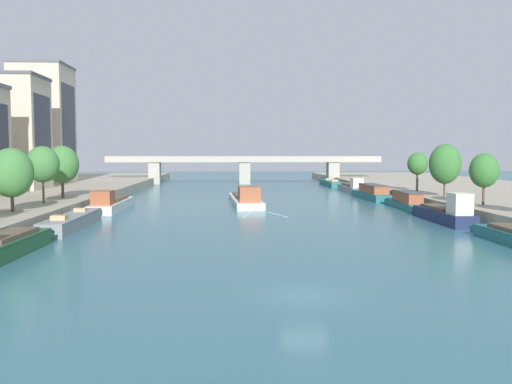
{
  "coord_description": "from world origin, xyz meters",
  "views": [
    {
      "loc": [
        -4.1,
        -27.9,
        7.73
      ],
      "look_at": [
        0.0,
        50.49,
        1.98
      ],
      "focal_mm": 36.98,
      "sensor_mm": 36.0,
      "label": 1
    }
  ],
  "objects": [
    {
      "name": "tree_left_distant",
      "position": [
        -26.57,
        37.1,
        6.42
      ],
      "size": [
        3.95,
        3.95,
        6.96
      ],
      "color": "brown",
      "rests_on": "quay_left"
    },
    {
      "name": "building_left_corner",
      "position": [
        -41.9,
        82.53,
        13.74
      ],
      "size": [
        10.63,
        11.45,
        24.14
      ],
      "color": "beige",
      "rests_on": "quay_left"
    },
    {
      "name": "tree_right_nearest",
      "position": [
        26.26,
        44.56,
        6.26
      ],
      "size": [
        4.35,
        4.35,
        7.4
      ],
      "color": "brown",
      "rests_on": "quay_right"
    },
    {
      "name": "barge_midriver",
      "position": [
        -1.53,
        51.35,
        0.9
      ],
      "size": [
        4.99,
        21.26,
        3.13
      ],
      "color": "silver",
      "rests_on": "ground"
    },
    {
      "name": "tree_right_third",
      "position": [
        25.88,
        32.4,
        5.73
      ],
      "size": [
        3.35,
        3.35,
        6.1
      ],
      "color": "brown",
      "rests_on": "quay_right"
    },
    {
      "name": "tree_right_end_of_row",
      "position": [
        26.26,
        55.28,
        6.07
      ],
      "size": [
        3.21,
        3.21,
        6.23
      ],
      "color": "brown",
      "rests_on": "quay_right"
    },
    {
      "name": "moored_boat_right_far",
      "position": [
        20.77,
        44.47,
        1.03
      ],
      "size": [
        2.87,
        13.4,
        2.46
      ],
      "color": "#23666B",
      "rests_on": "ground"
    },
    {
      "name": "moored_boat_right_end",
      "position": [
        20.19,
        95.95,
        0.66
      ],
      "size": [
        2.8,
        16.21,
        2.38
      ],
      "color": "#23666B",
      "rests_on": "ground"
    },
    {
      "name": "quay_right",
      "position": [
        40.71,
        55.0,
        0.83
      ],
      "size": [
        36.0,
        170.0,
        1.66
      ],
      "primitive_type": "cube",
      "color": "#A89E89",
      "rests_on": "ground"
    },
    {
      "name": "moored_boat_right_upstream",
      "position": [
        20.17,
        29.67,
        1.06
      ],
      "size": [
        2.63,
        13.23,
        3.59
      ],
      "color": "#1E284C",
      "rests_on": "ground"
    },
    {
      "name": "moored_boat_right_second",
      "position": [
        20.15,
        59.59,
        1.07
      ],
      "size": [
        3.56,
        15.07,
        2.55
      ],
      "color": "#23666B",
      "rests_on": "ground"
    },
    {
      "name": "moored_boat_left_lone",
      "position": [
        -20.28,
        45.28,
        0.89
      ],
      "size": [
        3.42,
        16.97,
        2.96
      ],
      "color": "silver",
      "rests_on": "ground"
    },
    {
      "name": "tree_left_far",
      "position": [
        -26.94,
        45.76,
        6.22
      ],
      "size": [
        4.48,
        4.48,
        7.15
      ],
      "color": "brown",
      "rests_on": "quay_left"
    },
    {
      "name": "ground_plane",
      "position": [
        0.0,
        0.0,
        0.0
      ],
      "size": [
        400.0,
        400.0,
        0.0
      ],
      "primitive_type": "plane",
      "color": "#336675"
    },
    {
      "name": "moored_boat_right_midway",
      "position": [
        20.68,
        76.63,
        0.92
      ],
      "size": [
        2.89,
        14.92,
        3.01
      ],
      "color": "gray",
      "rests_on": "ground"
    },
    {
      "name": "tree_left_past_mid",
      "position": [
        -26.64,
        28.04,
        5.73
      ],
      "size": [
        4.43,
        4.43,
        6.66
      ],
      "color": "brown",
      "rests_on": "quay_left"
    },
    {
      "name": "bridge_far",
      "position": [
        0.0,
        106.31,
        4.58
      ],
      "size": [
        69.42,
        4.4,
        7.03
      ],
      "color": "#ADA899",
      "rests_on": "ground"
    },
    {
      "name": "moored_boat_left_end",
      "position": [
        -20.35,
        27.52,
        0.7
      ],
      "size": [
        2.63,
        15.63,
        2.46
      ],
      "color": "gray",
      "rests_on": "ground"
    },
    {
      "name": "wake_behind_barge",
      "position": [
        0.17,
        38.08,
        0.01
      ],
      "size": [
        5.59,
        6.05,
        0.03
      ],
      "color": "#A5D1DB",
      "rests_on": "ground"
    },
    {
      "name": "building_left_tall",
      "position": [
        -41.9,
        63.37,
        11.27
      ],
      "size": [
        13.31,
        10.05,
        19.19
      ],
      "color": "beige",
      "rests_on": "quay_left"
    }
  ]
}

